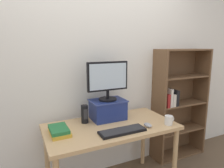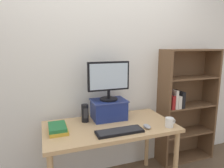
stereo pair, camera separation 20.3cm
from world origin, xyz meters
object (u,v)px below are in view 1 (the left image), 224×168
at_px(desk, 111,133).
at_px(book_stack, 59,131).
at_px(computer_monitor, 108,79).
at_px(computer_mouse, 148,125).
at_px(bookshelf_unit, 177,103).
at_px(desk_speaker, 85,114).
at_px(riser_box, 108,109).
at_px(keyboard, 122,131).
at_px(coffee_mug, 169,120).

bearing_deg(desk, book_stack, 177.68).
xyz_separation_m(computer_monitor, computer_mouse, (0.27, -0.37, -0.43)).
xyz_separation_m(bookshelf_unit, desk_speaker, (-1.38, -0.12, 0.08)).
bearing_deg(computer_mouse, riser_box, 125.92).
xyz_separation_m(riser_box, desk_speaker, (-0.27, -0.00, -0.02)).
xyz_separation_m(keyboard, coffee_mug, (0.52, -0.04, 0.03)).
bearing_deg(bookshelf_unit, desk_speaker, -175.23).
bearing_deg(computer_monitor, bookshelf_unit, 5.93).
height_order(desk, computer_monitor, computer_monitor).
xyz_separation_m(desk, computer_monitor, (0.05, 0.18, 0.53)).
xyz_separation_m(bookshelf_unit, keyboard, (-1.14, -0.49, 0.00)).
relative_size(bookshelf_unit, computer_monitor, 3.30).
bearing_deg(desk_speaker, book_stack, -152.16).
relative_size(desk, desk_speaker, 6.92).
height_order(coffee_mug, desk_speaker, desk_speaker).
bearing_deg(computer_mouse, coffee_mug, -11.18).
relative_size(computer_monitor, book_stack, 1.73).
bearing_deg(coffee_mug, book_stack, 166.16).
height_order(bookshelf_unit, computer_monitor, bookshelf_unit).
relative_size(bookshelf_unit, desk_speaker, 7.95).
relative_size(desk, riser_box, 3.48).
relative_size(computer_monitor, keyboard, 1.02).
bearing_deg(computer_monitor, keyboard, -93.28).
xyz_separation_m(keyboard, desk_speaker, (-0.24, 0.38, 0.08)).
bearing_deg(riser_box, bookshelf_unit, 5.86).
distance_m(desk, riser_box, 0.27).
height_order(computer_mouse, book_stack, book_stack).
bearing_deg(keyboard, computer_mouse, 1.03).
bearing_deg(bookshelf_unit, keyboard, -156.64).
bearing_deg(book_stack, computer_monitor, 15.47).
distance_m(keyboard, computer_mouse, 0.29).
bearing_deg(desk_speaker, bookshelf_unit, 4.77).
bearing_deg(desk, computer_monitor, 75.09).
distance_m(computer_monitor, desk_speaker, 0.44).
distance_m(desk, bookshelf_unit, 1.21).
xyz_separation_m(bookshelf_unit, book_stack, (-1.68, -0.27, 0.02)).
distance_m(desk, desk_speaker, 0.34).
distance_m(bookshelf_unit, desk_speaker, 1.39).
bearing_deg(computer_monitor, desk_speaker, 179.87).
xyz_separation_m(desk, keyboard, (0.03, -0.20, 0.10)).
xyz_separation_m(computer_mouse, desk_speaker, (-0.54, 0.37, 0.08)).
xyz_separation_m(desk, bookshelf_unit, (1.17, 0.29, 0.10)).
bearing_deg(computer_mouse, keyboard, -178.97).
bearing_deg(computer_mouse, desk_speaker, 145.24).
bearing_deg(computer_monitor, desk, -104.91).
height_order(riser_box, coffee_mug, riser_box).
xyz_separation_m(book_stack, desk_speaker, (0.29, 0.16, 0.07)).
xyz_separation_m(riser_box, keyboard, (-0.02, -0.38, -0.10)).
distance_m(computer_monitor, coffee_mug, 0.76).
bearing_deg(desk_speaker, desk, -38.91).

